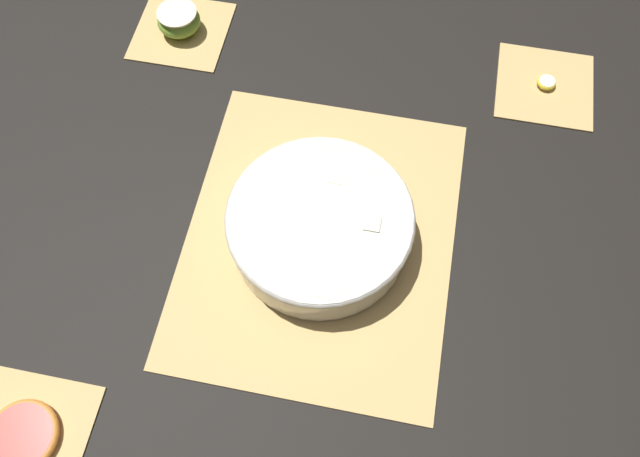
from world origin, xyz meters
name	(u,v)px	position (x,y,z in m)	size (l,w,h in m)	color
ground_plane	(320,239)	(0.00, 0.00, 0.00)	(6.00, 6.00, 0.00)	black
bamboo_mat_center	(320,238)	(0.00, 0.00, 0.00)	(0.45, 0.37, 0.01)	tan
coaster_mat_near_right	(545,85)	(0.33, -0.30, 0.00)	(0.15, 0.15, 0.01)	tan
coaster_mat_far_left	(26,437)	(-0.33, 0.30, 0.00)	(0.15, 0.15, 0.01)	tan
coaster_mat_far_right	(182,31)	(0.33, 0.30, 0.00)	(0.15, 0.15, 0.01)	tan
fruit_salad_bowl	(321,225)	(0.00, 0.00, 0.04)	(0.25, 0.25, 0.07)	silver
apple_half	(179,20)	(0.33, 0.30, 0.03)	(0.07, 0.07, 0.04)	#7FAD38
banana_coin_single	(546,82)	(0.33, -0.30, 0.01)	(0.03, 0.03, 0.01)	#F7EFC6
grapefruit_slice	(22,436)	(-0.33, 0.30, 0.01)	(0.09, 0.09, 0.01)	red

